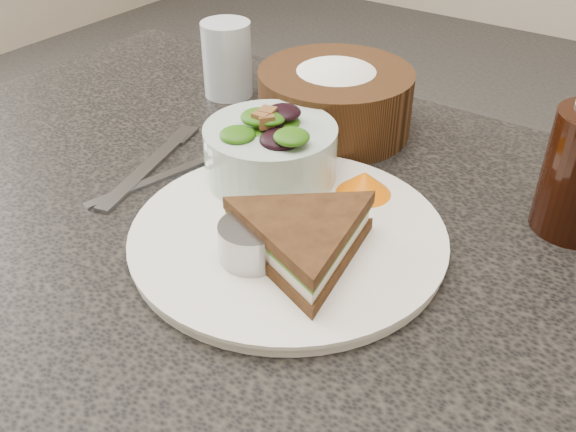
{
  "coord_description": "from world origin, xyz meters",
  "views": [
    {
      "loc": [
        0.34,
        -0.42,
        1.12
      ],
      "look_at": [
        0.05,
        -0.02,
        0.78
      ],
      "focal_mm": 40.0,
      "sensor_mm": 36.0,
      "label": 1
    }
  ],
  "objects_px": {
    "sandwich": "(303,239)",
    "water_glass": "(227,59)",
    "bread_basket": "(335,90)",
    "dinner_plate": "(288,236)",
    "salad_bowl": "(270,143)",
    "dressing_ramekin": "(252,242)"
  },
  "relations": [
    {
      "from": "sandwich",
      "to": "bread_basket",
      "type": "height_order",
      "value": "bread_basket"
    },
    {
      "from": "dinner_plate",
      "to": "bread_basket",
      "type": "xyz_separation_m",
      "value": [
        -0.09,
        0.22,
        0.05
      ]
    },
    {
      "from": "salad_bowl",
      "to": "water_glass",
      "type": "bearing_deg",
      "value": 139.81
    },
    {
      "from": "sandwich",
      "to": "water_glass",
      "type": "height_order",
      "value": "water_glass"
    },
    {
      "from": "dressing_ramekin",
      "to": "water_glass",
      "type": "bearing_deg",
      "value": 132.53
    },
    {
      "from": "water_glass",
      "to": "dressing_ramekin",
      "type": "bearing_deg",
      "value": -47.47
    },
    {
      "from": "salad_bowl",
      "to": "bread_basket",
      "type": "relative_size",
      "value": 0.74
    },
    {
      "from": "bread_basket",
      "to": "dinner_plate",
      "type": "bearing_deg",
      "value": -68.85
    },
    {
      "from": "bread_basket",
      "to": "water_glass",
      "type": "relative_size",
      "value": 1.86
    },
    {
      "from": "salad_bowl",
      "to": "sandwich",
      "type": "bearing_deg",
      "value": -42.39
    },
    {
      "from": "bread_basket",
      "to": "water_glass",
      "type": "bearing_deg",
      "value": 177.08
    },
    {
      "from": "sandwich",
      "to": "bread_basket",
      "type": "bearing_deg",
      "value": 136.77
    },
    {
      "from": "dressing_ramekin",
      "to": "bread_basket",
      "type": "height_order",
      "value": "bread_basket"
    },
    {
      "from": "salad_bowl",
      "to": "bread_basket",
      "type": "xyz_separation_m",
      "value": [
        -0.01,
        0.15,
        0.0
      ]
    },
    {
      "from": "sandwich",
      "to": "dinner_plate",
      "type": "bearing_deg",
      "value": 163.5
    },
    {
      "from": "water_glass",
      "to": "salad_bowl",
      "type": "bearing_deg",
      "value": -40.19
    },
    {
      "from": "dinner_plate",
      "to": "sandwich",
      "type": "height_order",
      "value": "sandwich"
    },
    {
      "from": "dinner_plate",
      "to": "dressing_ramekin",
      "type": "height_order",
      "value": "dressing_ramekin"
    },
    {
      "from": "salad_bowl",
      "to": "water_glass",
      "type": "distance_m",
      "value": 0.25
    },
    {
      "from": "salad_bowl",
      "to": "dressing_ramekin",
      "type": "bearing_deg",
      "value": -60.58
    },
    {
      "from": "dressing_ramekin",
      "to": "bread_basket",
      "type": "relative_size",
      "value": 0.32
    },
    {
      "from": "dinner_plate",
      "to": "salad_bowl",
      "type": "height_order",
      "value": "salad_bowl"
    }
  ]
}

